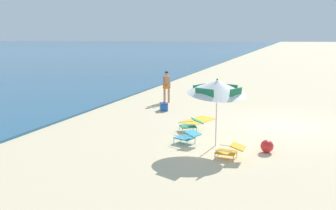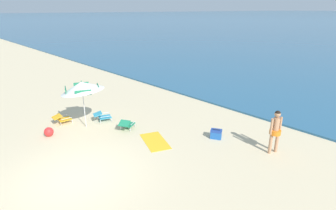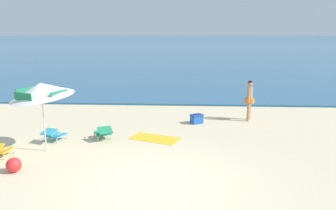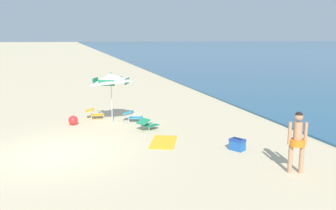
{
  "view_description": "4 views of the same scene",
  "coord_description": "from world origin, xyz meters",
  "views": [
    {
      "loc": [
        -15.3,
        0.04,
        3.64
      ],
      "look_at": [
        -0.85,
        4.99,
        0.74
      ],
      "focal_mm": 37.54,
      "sensor_mm": 36.0,
      "label": 1
    },
    {
      "loc": [
        8.0,
        -3.06,
        5.47
      ],
      "look_at": [
        -1.64,
        5.78,
        0.84
      ],
      "focal_mm": 29.15,
      "sensor_mm": 36.0,
      "label": 2
    },
    {
      "loc": [
        0.84,
        -7.79,
        3.78
      ],
      "look_at": [
        0.13,
        5.27,
        0.95
      ],
      "focal_mm": 35.04,
      "sensor_mm": 36.0,
      "label": 3
    },
    {
      "loc": [
        11.86,
        0.51,
        3.81
      ],
      "look_at": [
        -1.98,
        4.4,
        1.07
      ],
      "focal_mm": 37.39,
      "sensor_mm": 36.0,
      "label": 4
    }
  ],
  "objects": [
    {
      "name": "beach_umbrella_striped_main",
      "position": [
        -3.75,
        2.26,
        2.05
      ],
      "size": [
        2.83,
        2.82,
        2.41
      ],
      "color": "silver",
      "rests_on": "ground"
    },
    {
      "name": "beach_ball",
      "position": [
        -3.93,
        0.54,
        0.21
      ],
      "size": [
        0.42,
        0.42,
        0.42
      ],
      "primitive_type": "sphere",
      "color": "red",
      "rests_on": "ground"
    },
    {
      "name": "person_standing_near_shore",
      "position": [
        3.67,
        6.62,
        1.04
      ],
      "size": [
        0.44,
        0.51,
        1.8
      ],
      "color": "tan",
      "rests_on": "ground"
    },
    {
      "name": "lounge_chair_beside_umbrella",
      "position": [
        -2.15,
        3.56,
        0.28
      ],
      "size": [
        0.89,
        1.02,
        0.51
      ],
      "color": "#1E7F56",
      "rests_on": "ground"
    },
    {
      "name": "cooler_box",
      "position": [
        1.33,
        5.96,
        0.2
      ],
      "size": [
        0.6,
        0.55,
        0.43
      ],
      "color": "#1E56A8",
      "rests_on": "ground"
    },
    {
      "name": "beach_towel",
      "position": [
        -0.27,
        3.75,
        0.01
      ],
      "size": [
        2.0,
        1.5,
        0.01
      ],
      "primitive_type": "cube",
      "rotation": [
        0.0,
        0.0,
        1.2
      ],
      "color": "gold",
      "rests_on": "ground"
    },
    {
      "name": "ground_plane",
      "position": [
        0.0,
        0.0,
        0.0
      ],
      "size": [
        800.0,
        800.0,
        0.0
      ],
      "primitive_type": "plane",
      "color": "beige"
    },
    {
      "name": "lounge_chair_facing_sea",
      "position": [
        -4.94,
        1.57,
        0.28
      ],
      "size": [
        0.62,
        0.9,
        0.5
      ],
      "color": "gold",
      "rests_on": "ground"
    },
    {
      "name": "lounge_chair_under_umbrella",
      "position": [
        -3.86,
        3.24,
        0.28
      ],
      "size": [
        0.78,
        0.98,
        0.5
      ],
      "color": "teal",
      "rests_on": "ground"
    }
  ]
}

